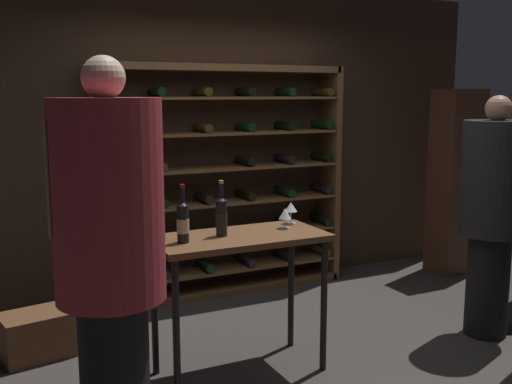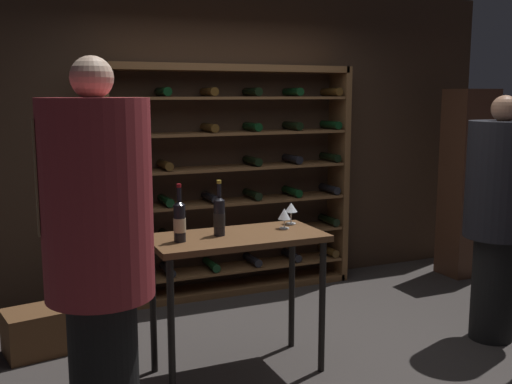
{
  "view_description": "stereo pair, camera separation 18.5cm",
  "coord_description": "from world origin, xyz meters",
  "px_view_note": "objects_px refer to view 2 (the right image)",
  "views": [
    {
      "loc": [
        -2.04,
        -3.48,
        1.83
      ],
      "look_at": [
        -0.23,
        0.19,
        1.16
      ],
      "focal_mm": 42.27,
      "sensor_mm": 36.0,
      "label": 1
    },
    {
      "loc": [
        -1.87,
        -3.55,
        1.83
      ],
      "look_at": [
        -0.23,
        0.19,
        1.16
      ],
      "focal_mm": 42.27,
      "sensor_mm": 36.0,
      "label": 2
    }
  ],
  "objects_px": {
    "person_host_in_suit": "(498,208)",
    "wine_crate": "(40,331)",
    "wine_bottle_green_slim": "(180,221)",
    "wine_glass_stemmed_left": "(291,208)",
    "person_bystander_dark_jacket": "(99,249)",
    "wine_bottle_red_label": "(219,216)",
    "display_cabinet": "(467,183)",
    "tasting_table": "(237,254)",
    "wine_rack": "(234,182)",
    "wine_glass_stemmed_right": "(284,215)"
  },
  "relations": [
    {
      "from": "wine_bottle_green_slim",
      "to": "wine_glass_stemmed_left",
      "type": "bearing_deg",
      "value": 12.16
    },
    {
      "from": "wine_glass_stemmed_left",
      "to": "wine_rack",
      "type": "bearing_deg",
      "value": 84.72
    },
    {
      "from": "wine_crate",
      "to": "wine_bottle_green_slim",
      "type": "distance_m",
      "value": 1.48
    },
    {
      "from": "wine_rack",
      "to": "display_cabinet",
      "type": "height_order",
      "value": "wine_rack"
    },
    {
      "from": "wine_crate",
      "to": "wine_glass_stemmed_left",
      "type": "bearing_deg",
      "value": -22.61
    },
    {
      "from": "tasting_table",
      "to": "wine_crate",
      "type": "distance_m",
      "value": 1.59
    },
    {
      "from": "person_host_in_suit",
      "to": "wine_crate",
      "type": "relative_size",
      "value": 3.79
    },
    {
      "from": "person_bystander_dark_jacket",
      "to": "wine_bottle_red_label",
      "type": "height_order",
      "value": "person_bystander_dark_jacket"
    },
    {
      "from": "display_cabinet",
      "to": "wine_bottle_green_slim",
      "type": "distance_m",
      "value": 3.54
    },
    {
      "from": "wine_rack",
      "to": "person_bystander_dark_jacket",
      "type": "relative_size",
      "value": 1.16
    },
    {
      "from": "tasting_table",
      "to": "display_cabinet",
      "type": "relative_size",
      "value": 0.6
    },
    {
      "from": "wine_glass_stemmed_left",
      "to": "wine_glass_stemmed_right",
      "type": "distance_m",
      "value": 0.16
    },
    {
      "from": "person_host_in_suit",
      "to": "wine_bottle_green_slim",
      "type": "relative_size",
      "value": 5.07
    },
    {
      "from": "wine_bottle_red_label",
      "to": "person_bystander_dark_jacket",
      "type": "bearing_deg",
      "value": -140.8
    },
    {
      "from": "wine_bottle_green_slim",
      "to": "wine_rack",
      "type": "bearing_deg",
      "value": 58.29
    },
    {
      "from": "wine_rack",
      "to": "display_cabinet",
      "type": "distance_m",
      "value": 2.4
    },
    {
      "from": "person_bystander_dark_jacket",
      "to": "wine_bottle_green_slim",
      "type": "xyz_separation_m",
      "value": [
        0.59,
        0.65,
        -0.04
      ]
    },
    {
      "from": "wine_rack",
      "to": "person_bystander_dark_jacket",
      "type": "xyz_separation_m",
      "value": [
        -1.57,
        -2.24,
        0.07
      ]
    },
    {
      "from": "wine_bottle_red_label",
      "to": "wine_glass_stemmed_right",
      "type": "relative_size",
      "value": 2.58
    },
    {
      "from": "person_host_in_suit",
      "to": "tasting_table",
      "type": "bearing_deg",
      "value": -73.58
    },
    {
      "from": "wine_rack",
      "to": "wine_bottle_red_label",
      "type": "height_order",
      "value": "wine_rack"
    },
    {
      "from": "wine_bottle_red_label",
      "to": "wine_bottle_green_slim",
      "type": "bearing_deg",
      "value": -168.41
    },
    {
      "from": "person_host_in_suit",
      "to": "wine_glass_stemmed_left",
      "type": "xyz_separation_m",
      "value": [
        -1.49,
        0.41,
        0.04
      ]
    },
    {
      "from": "wine_rack",
      "to": "tasting_table",
      "type": "height_order",
      "value": "wine_rack"
    },
    {
      "from": "wine_rack",
      "to": "wine_crate",
      "type": "bearing_deg",
      "value": -157.82
    },
    {
      "from": "person_host_in_suit",
      "to": "wine_bottle_red_label",
      "type": "distance_m",
      "value": 2.09
    },
    {
      "from": "tasting_table",
      "to": "wine_glass_stemmed_left",
      "type": "height_order",
      "value": "wine_glass_stemmed_left"
    },
    {
      "from": "tasting_table",
      "to": "display_cabinet",
      "type": "bearing_deg",
      "value": 21.07
    },
    {
      "from": "tasting_table",
      "to": "display_cabinet",
      "type": "height_order",
      "value": "display_cabinet"
    },
    {
      "from": "wine_glass_stemmed_left",
      "to": "wine_bottle_red_label",
      "type": "bearing_deg",
      "value": -167.57
    },
    {
      "from": "wine_bottle_red_label",
      "to": "display_cabinet",
      "type": "bearing_deg",
      "value": 19.84
    },
    {
      "from": "wine_crate",
      "to": "wine_glass_stemmed_right",
      "type": "xyz_separation_m",
      "value": [
        1.54,
        -0.8,
        0.87
      ]
    },
    {
      "from": "wine_rack",
      "to": "wine_bottle_green_slim",
      "type": "bearing_deg",
      "value": -121.71
    },
    {
      "from": "person_bystander_dark_jacket",
      "to": "display_cabinet",
      "type": "height_order",
      "value": "person_bystander_dark_jacket"
    },
    {
      "from": "tasting_table",
      "to": "wine_bottle_green_slim",
      "type": "bearing_deg",
      "value": -176.38
    },
    {
      "from": "person_bystander_dark_jacket",
      "to": "display_cabinet",
      "type": "xyz_separation_m",
      "value": [
        3.92,
        1.81,
        -0.17
      ]
    },
    {
      "from": "display_cabinet",
      "to": "wine_bottle_red_label",
      "type": "xyz_separation_m",
      "value": [
        -3.06,
        -1.1,
        0.12
      ]
    },
    {
      "from": "wine_bottle_green_slim",
      "to": "wine_glass_stemmed_right",
      "type": "distance_m",
      "value": 0.75
    },
    {
      "from": "display_cabinet",
      "to": "person_bystander_dark_jacket",
      "type": "bearing_deg",
      "value": -155.26
    },
    {
      "from": "wine_rack",
      "to": "tasting_table",
      "type": "relative_size",
      "value": 2.08
    },
    {
      "from": "display_cabinet",
      "to": "wine_crate",
      "type": "bearing_deg",
      "value": -175.94
    },
    {
      "from": "person_bystander_dark_jacket",
      "to": "wine_bottle_green_slim",
      "type": "relative_size",
      "value": 5.57
    },
    {
      "from": "wine_crate",
      "to": "wine_bottle_red_label",
      "type": "height_order",
      "value": "wine_bottle_red_label"
    },
    {
      "from": "display_cabinet",
      "to": "wine_bottle_green_slim",
      "type": "relative_size",
      "value": 5.23
    },
    {
      "from": "person_host_in_suit",
      "to": "display_cabinet",
      "type": "bearing_deg",
      "value": 168.29
    },
    {
      "from": "wine_rack",
      "to": "wine_glass_stemmed_left",
      "type": "height_order",
      "value": "wine_rack"
    },
    {
      "from": "wine_rack",
      "to": "person_bystander_dark_jacket",
      "type": "bearing_deg",
      "value": -125.01
    },
    {
      "from": "wine_crate",
      "to": "person_host_in_suit",
      "type": "bearing_deg",
      "value": -19.3
    },
    {
      "from": "wine_bottle_green_slim",
      "to": "wine_bottle_red_label",
      "type": "xyz_separation_m",
      "value": [
        0.28,
        0.06,
        -0.0
      ]
    },
    {
      "from": "wine_crate",
      "to": "display_cabinet",
      "type": "bearing_deg",
      "value": 4.06
    }
  ]
}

